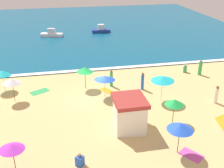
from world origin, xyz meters
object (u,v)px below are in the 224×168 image
(beach_umbrella_3, at_px, (175,102))
(beachgoer_3, at_px, (185,69))
(beach_umbrella_2, at_px, (105,78))
(beachgoer_6, at_px, (216,95))
(beach_umbrella_5, at_px, (12,147))
(small_boat_1, at_px, (52,34))
(beachgoer_0, at_px, (143,81))
(beach_umbrella_8, at_px, (180,127))
(beach_umbrella_4, at_px, (163,79))
(beach_umbrella_7, at_px, (2,73))
(beachgoer_9, at_px, (80,160))
(beach_umbrella_1, at_px, (85,70))
(lifeguard_cabana, at_px, (129,113))
(beachgoer_7, at_px, (200,68))
(beach_umbrella_0, at_px, (12,81))
(beachgoer_2, at_px, (111,79))
(small_boat_0, at_px, (101,30))

(beach_umbrella_3, distance_m, beachgoer_3, 11.11)
(beach_umbrella_2, bearing_deg, beachgoer_6, -18.73)
(beach_umbrella_5, bearing_deg, small_boat_1, 85.75)
(beachgoer_0, height_order, beachgoer_3, beachgoer_0)
(beach_umbrella_5, bearing_deg, beachgoer_3, 36.35)
(beach_umbrella_8, height_order, beachgoer_6, beach_umbrella_8)
(beach_umbrella_4, relative_size, beach_umbrella_7, 0.94)
(beach_umbrella_8, bearing_deg, beachgoer_0, 86.82)
(beachgoer_9, bearing_deg, beach_umbrella_1, 81.73)
(lifeguard_cabana, height_order, beach_umbrella_1, lifeguard_cabana)
(beach_umbrella_3, distance_m, beachgoer_7, 10.95)
(beachgoer_0, distance_m, beachgoer_6, 6.92)
(beach_umbrella_8, bearing_deg, beach_umbrella_3, 72.14)
(beach_umbrella_0, relative_size, beachgoer_7, 1.31)
(beachgoer_2, bearing_deg, beachgoer_7, 5.25)
(lifeguard_cabana, bearing_deg, beach_umbrella_4, 43.21)
(beach_umbrella_1, bearing_deg, beach_umbrella_3, -51.43)
(beach_umbrella_1, height_order, beachgoer_7, beach_umbrella_1)
(lifeguard_cabana, bearing_deg, beach_umbrella_2, 99.16)
(beach_umbrella_4, xyz_separation_m, beachgoer_6, (4.61, -1.50, -1.31))
(beach_umbrella_3, height_order, beachgoer_3, beach_umbrella_3)
(lifeguard_cabana, distance_m, beach_umbrella_2, 5.65)
(beach_umbrella_0, xyz_separation_m, beachgoer_0, (12.16, -0.03, -1.10))
(beach_umbrella_5, relative_size, beachgoer_6, 1.30)
(beach_umbrella_1, relative_size, beach_umbrella_7, 0.92)
(beach_umbrella_1, xyz_separation_m, small_boat_0, (5.10, 21.38, -1.47))
(lifeguard_cabana, height_order, beach_umbrella_8, lifeguard_cabana)
(beach_umbrella_4, distance_m, beachgoer_6, 5.02)
(beachgoer_6, bearing_deg, beachgoer_9, -155.76)
(beachgoer_7, bearing_deg, beach_umbrella_1, -176.03)
(lifeguard_cabana, xyz_separation_m, beachgoer_7, (10.39, 8.58, -0.49))
(beach_umbrella_8, relative_size, small_boat_1, 0.65)
(lifeguard_cabana, bearing_deg, small_boat_1, 101.65)
(beach_umbrella_1, height_order, beachgoer_3, beach_umbrella_1)
(beach_umbrella_3, relative_size, small_boat_0, 0.66)
(beach_umbrella_2, distance_m, beach_umbrella_4, 5.24)
(beach_umbrella_8, bearing_deg, beachgoer_9, 179.55)
(beachgoer_2, relative_size, beachgoer_7, 0.99)
(small_boat_0, bearing_deg, beach_umbrella_1, -103.41)
(beach_umbrella_4, relative_size, beachgoer_9, 2.62)
(beach_umbrella_5, height_order, beachgoer_3, beach_umbrella_5)
(beach_umbrella_4, height_order, beachgoer_2, beach_umbrella_4)
(beachgoer_9, bearing_deg, beachgoer_6, 24.24)
(lifeguard_cabana, height_order, beach_umbrella_2, lifeguard_cabana)
(beach_umbrella_0, relative_size, small_boat_0, 0.73)
(beach_umbrella_7, relative_size, small_boat_1, 0.67)
(beach_umbrella_0, bearing_deg, beachgoer_2, 8.07)
(beachgoer_0, distance_m, small_boat_1, 23.36)
(beach_umbrella_4, relative_size, beach_umbrella_8, 0.95)
(beachgoer_9, bearing_deg, small_boat_0, 78.33)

